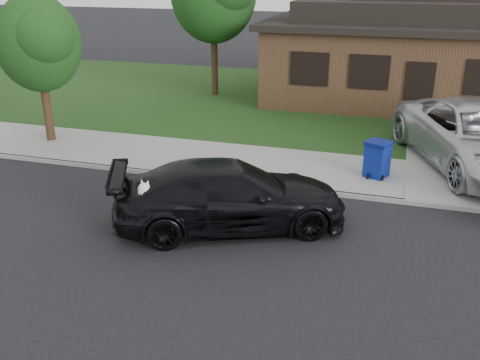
% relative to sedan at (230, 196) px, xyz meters
% --- Properties ---
extents(ground, '(120.00, 120.00, 0.00)m').
position_rel_sedan_xyz_m(ground, '(-0.00, -1.12, -0.75)').
color(ground, black).
rests_on(ground, ground).
extents(sidewalk, '(60.00, 3.00, 0.12)m').
position_rel_sedan_xyz_m(sidewalk, '(-0.00, 3.88, -0.69)').
color(sidewalk, gray).
rests_on(sidewalk, ground).
extents(curb, '(60.00, 0.12, 0.12)m').
position_rel_sedan_xyz_m(curb, '(-0.00, 2.38, -0.69)').
color(curb, gray).
rests_on(curb, ground).
extents(lawn, '(60.00, 13.00, 0.13)m').
position_rel_sedan_xyz_m(lawn, '(-0.00, 11.88, -0.68)').
color(lawn, '#193814').
rests_on(lawn, ground).
extents(driveway, '(4.50, 13.00, 0.14)m').
position_rel_sedan_xyz_m(driveway, '(6.00, 8.88, -0.68)').
color(driveway, gray).
rests_on(driveway, ground).
extents(sedan, '(5.53, 4.02, 1.49)m').
position_rel_sedan_xyz_m(sedan, '(0.00, 0.00, 0.00)').
color(sedan, black).
rests_on(sedan, ground).
extents(minivan, '(5.02, 7.00, 1.77)m').
position_rel_sedan_xyz_m(minivan, '(5.58, 5.29, 0.28)').
color(minivan, silver).
rests_on(minivan, driveway).
extents(recycling_bin, '(0.78, 0.78, 0.99)m').
position_rel_sedan_xyz_m(recycling_bin, '(2.96, 3.78, -0.13)').
color(recycling_bin, navy).
rests_on(recycling_bin, sidewalk).
extents(house, '(12.60, 8.60, 4.65)m').
position_rel_sedan_xyz_m(house, '(4.00, 13.87, 1.39)').
color(house, '#422B1C').
rests_on(house, ground).
extents(tree_2, '(2.73, 2.60, 4.59)m').
position_rel_sedan_xyz_m(tree_2, '(-7.38, 3.99, 2.52)').
color(tree_2, '#332114').
rests_on(tree_2, ground).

